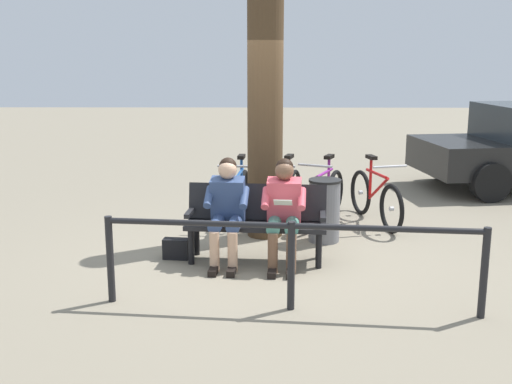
{
  "coord_description": "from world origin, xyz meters",
  "views": [
    {
      "loc": [
        -0.01,
        7.14,
        2.37
      ],
      "look_at": [
        0.07,
        -0.1,
        0.75
      ],
      "focal_mm": 44.31,
      "sensor_mm": 36.0,
      "label": 1
    }
  ],
  "objects_px": {
    "person_companion": "(227,206)",
    "bicycle_green": "(324,197)",
    "person_reading": "(284,208)",
    "litter_bin": "(324,210)",
    "bicycle_blue": "(285,197)",
    "tree_trunk": "(265,104)",
    "handbag": "(176,249)",
    "bicycle_black": "(240,198)",
    "bicycle_orange": "(375,198)",
    "bench": "(256,217)"
  },
  "relations": [
    {
      "from": "person_companion",
      "to": "bicycle_green",
      "type": "height_order",
      "value": "person_companion"
    },
    {
      "from": "person_reading",
      "to": "litter_bin",
      "type": "height_order",
      "value": "person_reading"
    },
    {
      "from": "bicycle_green",
      "to": "bicycle_blue",
      "type": "relative_size",
      "value": 0.96
    },
    {
      "from": "person_reading",
      "to": "tree_trunk",
      "type": "distance_m",
      "value": 1.59
    },
    {
      "from": "bicycle_green",
      "to": "handbag",
      "type": "bearing_deg",
      "value": -24.91
    },
    {
      "from": "person_companion",
      "to": "bicycle_blue",
      "type": "xyz_separation_m",
      "value": [
        -0.72,
        -1.77,
        -0.3
      ]
    },
    {
      "from": "person_reading",
      "to": "bicycle_black",
      "type": "relative_size",
      "value": 0.72
    },
    {
      "from": "bicycle_orange",
      "to": "bicycle_black",
      "type": "relative_size",
      "value": 0.98
    },
    {
      "from": "bench",
      "to": "bicycle_green",
      "type": "height_order",
      "value": "bicycle_green"
    },
    {
      "from": "bench",
      "to": "litter_bin",
      "type": "relative_size",
      "value": 2.04
    },
    {
      "from": "person_companion",
      "to": "handbag",
      "type": "xyz_separation_m",
      "value": [
        0.6,
        -0.13,
        -0.54
      ]
    },
    {
      "from": "bicycle_orange",
      "to": "person_companion",
      "type": "bearing_deg",
      "value": -63.71
    },
    {
      "from": "bicycle_orange",
      "to": "bicycle_black",
      "type": "bearing_deg",
      "value": -105.28
    },
    {
      "from": "handbag",
      "to": "bicycle_blue",
      "type": "xyz_separation_m",
      "value": [
        -1.33,
        -1.63,
        0.24
      ]
    },
    {
      "from": "bench",
      "to": "tree_trunk",
      "type": "xyz_separation_m",
      "value": [
        -0.1,
        -0.98,
        1.21
      ]
    },
    {
      "from": "person_companion",
      "to": "handbag",
      "type": "height_order",
      "value": "person_companion"
    },
    {
      "from": "bicycle_black",
      "to": "bicycle_orange",
      "type": "bearing_deg",
      "value": 95.17
    },
    {
      "from": "person_reading",
      "to": "bicycle_green",
      "type": "relative_size",
      "value": 0.77
    },
    {
      "from": "litter_bin",
      "to": "bicycle_green",
      "type": "distance_m",
      "value": 0.91
    },
    {
      "from": "person_companion",
      "to": "bicycle_orange",
      "type": "bearing_deg",
      "value": -134.19
    },
    {
      "from": "person_companion",
      "to": "bicycle_blue",
      "type": "distance_m",
      "value": 1.93
    },
    {
      "from": "bench",
      "to": "litter_bin",
      "type": "bearing_deg",
      "value": -134.87
    },
    {
      "from": "tree_trunk",
      "to": "bicycle_orange",
      "type": "xyz_separation_m",
      "value": [
        -1.55,
        -0.61,
        -1.36
      ]
    },
    {
      "from": "bicycle_orange",
      "to": "bicycle_blue",
      "type": "distance_m",
      "value": 1.26
    },
    {
      "from": "person_companion",
      "to": "person_reading",
      "type": "bearing_deg",
      "value": 179.95
    },
    {
      "from": "bench",
      "to": "tree_trunk",
      "type": "relative_size",
      "value": 0.48
    },
    {
      "from": "person_companion",
      "to": "tree_trunk",
      "type": "height_order",
      "value": "tree_trunk"
    },
    {
      "from": "bicycle_green",
      "to": "bicycle_black",
      "type": "height_order",
      "value": "same"
    },
    {
      "from": "person_reading",
      "to": "tree_trunk",
      "type": "relative_size",
      "value": 0.35
    },
    {
      "from": "bench",
      "to": "handbag",
      "type": "distance_m",
      "value": 1.01
    },
    {
      "from": "bench",
      "to": "person_reading",
      "type": "distance_m",
      "value": 0.39
    },
    {
      "from": "person_companion",
      "to": "bicycle_blue",
      "type": "bearing_deg",
      "value": -107.5
    },
    {
      "from": "litter_bin",
      "to": "bicycle_black",
      "type": "xyz_separation_m",
      "value": [
        1.1,
        -0.88,
        -0.04
      ]
    },
    {
      "from": "handbag",
      "to": "bicycle_blue",
      "type": "distance_m",
      "value": 2.12
    },
    {
      "from": "bench",
      "to": "bicycle_orange",
      "type": "xyz_separation_m",
      "value": [
        -1.65,
        -1.59,
        -0.15
      ]
    },
    {
      "from": "person_reading",
      "to": "bicycle_orange",
      "type": "distance_m",
      "value": 2.25
    },
    {
      "from": "handbag",
      "to": "bicycle_black",
      "type": "distance_m",
      "value": 1.76
    },
    {
      "from": "person_companion",
      "to": "bicycle_green",
      "type": "relative_size",
      "value": 0.77
    },
    {
      "from": "tree_trunk",
      "to": "litter_bin",
      "type": "bearing_deg",
      "value": 161.31
    },
    {
      "from": "bench",
      "to": "bicycle_blue",
      "type": "height_order",
      "value": "bicycle_blue"
    },
    {
      "from": "litter_bin",
      "to": "bicycle_orange",
      "type": "bearing_deg",
      "value": -132.67
    },
    {
      "from": "person_reading",
      "to": "bicycle_blue",
      "type": "height_order",
      "value": "person_reading"
    },
    {
      "from": "tree_trunk",
      "to": "bicycle_green",
      "type": "distance_m",
      "value": 1.72
    },
    {
      "from": "litter_bin",
      "to": "bicycle_blue",
      "type": "relative_size",
      "value": 0.49
    },
    {
      "from": "litter_bin",
      "to": "bicycle_orange",
      "type": "height_order",
      "value": "bicycle_orange"
    },
    {
      "from": "bicycle_orange",
      "to": "bicycle_green",
      "type": "bearing_deg",
      "value": -108.23
    },
    {
      "from": "person_companion",
      "to": "bench",
      "type": "bearing_deg",
      "value": -152.75
    },
    {
      "from": "person_companion",
      "to": "litter_bin",
      "type": "distance_m",
      "value": 1.49
    },
    {
      "from": "litter_bin",
      "to": "bicycle_green",
      "type": "bearing_deg",
      "value": -95.32
    },
    {
      "from": "person_reading",
      "to": "litter_bin",
      "type": "relative_size",
      "value": 1.5
    }
  ]
}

